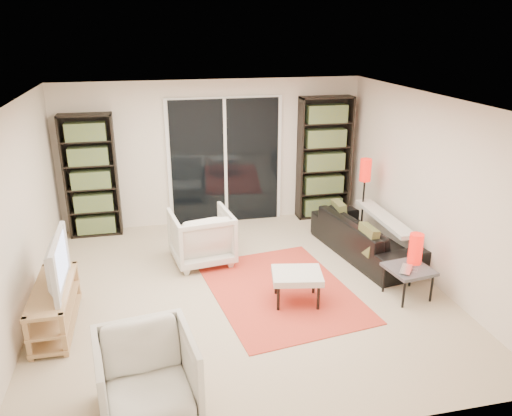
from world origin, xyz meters
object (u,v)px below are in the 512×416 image
(sofa, at_px, (366,236))
(armchair_front, at_px, (147,377))
(armchair_back, at_px, (202,237))
(ottoman, at_px, (297,277))
(floor_lamp, at_px, (365,179))
(bookshelf_left, at_px, (91,176))
(side_table, at_px, (409,271))
(tv_stand, at_px, (55,306))
(bookshelf_right, at_px, (324,158))

(sofa, distance_m, armchair_front, 4.11)
(armchair_back, height_order, ottoman, armchair_back)
(sofa, relative_size, floor_lamp, 1.53)
(bookshelf_left, distance_m, side_table, 4.94)
(armchair_front, height_order, floor_lamp, floor_lamp)
(bookshelf_left, bearing_deg, floor_lamp, -13.87)
(tv_stand, xyz_separation_m, side_table, (4.17, -0.24, 0.09))
(ottoman, distance_m, side_table, 1.40)
(sofa, bearing_deg, bookshelf_left, 57.40)
(side_table, bearing_deg, ottoman, 172.93)
(bookshelf_left, bearing_deg, sofa, -23.00)
(bookshelf_right, xyz_separation_m, armchair_front, (-3.10, -4.27, -0.67))
(bookshelf_right, height_order, floor_lamp, bookshelf_right)
(armchair_front, xyz_separation_m, side_table, (3.18, 1.34, -0.02))
(sofa, distance_m, floor_lamp, 0.96)
(bookshelf_right, bearing_deg, bookshelf_left, 180.00)
(bookshelf_left, distance_m, ottoman, 3.80)
(armchair_back, bearing_deg, armchair_front, 66.47)
(bookshelf_left, height_order, floor_lamp, bookshelf_left)
(bookshelf_right, bearing_deg, armchair_front, -125.99)
(side_table, bearing_deg, sofa, 90.21)
(bookshelf_right, distance_m, sofa, 1.84)
(bookshelf_left, xyz_separation_m, sofa, (3.93, -1.67, -0.69))
(sofa, distance_m, ottoman, 1.76)
(bookshelf_right, bearing_deg, ottoman, -115.32)
(sofa, height_order, side_table, sofa)
(side_table, relative_size, floor_lamp, 0.45)
(sofa, bearing_deg, tv_stand, 94.12)
(bookshelf_right, relative_size, side_table, 3.63)
(side_table, bearing_deg, bookshelf_right, 91.63)
(tv_stand, height_order, sofa, sofa)
(tv_stand, height_order, side_table, tv_stand)
(tv_stand, relative_size, sofa, 0.64)
(armchair_back, height_order, armchair_front, armchair_back)
(ottoman, xyz_separation_m, floor_lamp, (1.60, 1.73, 0.62))
(bookshelf_right, distance_m, armchair_back, 2.76)
(side_table, bearing_deg, armchair_back, 146.96)
(bookshelf_right, distance_m, floor_lamp, 1.07)
(bookshelf_left, xyz_separation_m, floor_lamp, (4.15, -1.03, -0.01))
(tv_stand, bearing_deg, sofa, 13.72)
(bookshelf_right, relative_size, armchair_back, 2.50)
(tv_stand, bearing_deg, bookshelf_left, 84.91)
(sofa, xyz_separation_m, armchair_front, (-3.18, -2.60, 0.09))
(armchair_back, distance_m, ottoman, 1.70)
(tv_stand, distance_m, armchair_back, 2.22)
(armchair_front, xyz_separation_m, floor_lamp, (3.40, 3.24, 0.58))
(sofa, relative_size, armchair_back, 2.33)
(ottoman, distance_m, floor_lamp, 2.44)
(armchair_front, bearing_deg, floor_lamp, 35.43)
(side_table, bearing_deg, floor_lamp, 83.48)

